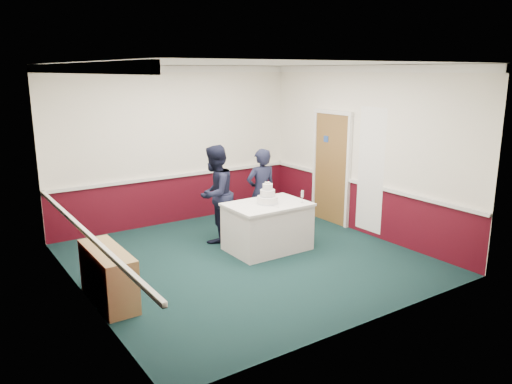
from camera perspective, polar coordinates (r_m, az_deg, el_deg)
ground at (r=7.96m, az=-0.99°, el=-7.66°), size 5.00×5.00×0.00m
room_shell at (r=8.03m, az=-2.97°, el=7.00°), size 5.00×5.00×3.00m
sideboard at (r=6.74m, az=-16.51°, el=-9.14°), size 0.41×1.20×0.70m
cake_table at (r=8.26m, az=1.31°, el=-3.93°), size 1.32×0.92×0.79m
wedding_cake at (r=8.12m, az=1.33°, el=-0.57°), size 0.35×0.35×0.36m
cake_knife at (r=7.97m, az=1.98°, el=-1.64°), size 0.08×0.21×0.00m
champagne_flute at (r=8.19m, az=5.32°, el=-0.29°), size 0.05×0.05×0.21m
person_man at (r=8.59m, az=-4.70°, el=-0.21°), size 1.03×0.98×1.68m
person_woman at (r=8.91m, az=0.60°, el=-0.02°), size 0.61×0.44×1.57m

